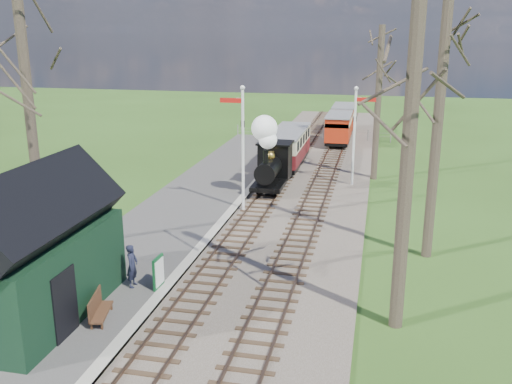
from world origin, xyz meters
TOP-DOWN VIEW (x-y plane):
  - distant_hills at (1.40, 64.38)m, footprint 114.40×48.00m
  - ballast_bed at (1.30, 22.00)m, footprint 8.00×60.00m
  - track_near at (0.00, 22.00)m, footprint 1.60×60.00m
  - track_far at (2.60, 22.00)m, footprint 1.60×60.00m
  - platform at (-3.50, 14.00)m, footprint 5.00×44.00m
  - coping_strip at (-1.20, 14.00)m, footprint 0.40×44.00m
  - station_shed at (-4.30, 4.00)m, footprint 3.25×6.30m
  - semaphore_near at (-0.77, 16.00)m, footprint 1.22×0.24m
  - semaphore_far at (4.37, 22.00)m, footprint 1.22×0.24m
  - bare_trees at (1.33, 10.10)m, footprint 15.51×22.39m
  - fence_line at (0.30, 36.00)m, footprint 12.60×0.08m
  - locomotive at (-0.01, 19.61)m, footprint 1.73×4.04m
  - coach at (0.00, 25.67)m, footprint 2.02×6.92m
  - red_carriage_a at (2.60, 33.85)m, footprint 1.87×4.63m
  - red_carriage_b at (2.60, 39.35)m, footprint 1.87×4.63m
  - sign_board at (-1.41, 6.60)m, footprint 0.13×0.76m
  - bench at (-2.38, 4.09)m, footprint 0.73×1.48m
  - person at (-2.31, 6.49)m, footprint 0.38×0.56m

SIDE VIEW (x-z plane):
  - distant_hills at x=1.40m, z-range -27.22..-5.20m
  - ballast_bed at x=1.30m, z-range 0.00..0.10m
  - track_near at x=0.00m, z-range 0.02..0.17m
  - track_far at x=2.60m, z-range 0.02..0.17m
  - platform at x=-3.50m, z-range 0.00..0.20m
  - coping_strip at x=-1.20m, z-range 0.00..0.21m
  - fence_line at x=0.30m, z-range 0.05..1.05m
  - bench at x=-2.38m, z-range 0.17..0.99m
  - sign_board at x=-1.41m, z-range 0.20..1.32m
  - person at x=-2.31m, z-range 0.20..1.72m
  - red_carriage_a at x=2.60m, z-range 0.39..2.36m
  - red_carriage_b at x=2.60m, z-range 0.39..2.36m
  - coach at x=0.00m, z-range 0.41..2.53m
  - locomotive at x=-0.01m, z-range -0.16..4.17m
  - station_shed at x=-4.30m, z-range -0.12..4.66m
  - semaphore_far at x=4.37m, z-range 0.49..6.21m
  - semaphore_near at x=-0.77m, z-range 0.51..6.73m
  - bare_trees at x=1.33m, z-range -0.79..11.21m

